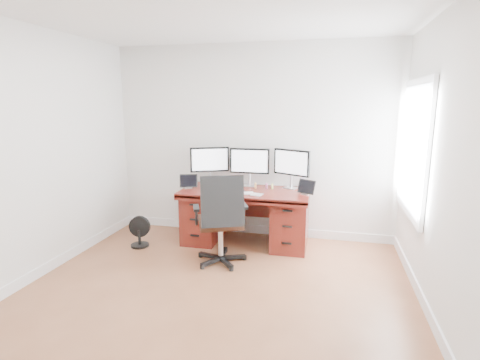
% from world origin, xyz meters
% --- Properties ---
extents(ground, '(4.50, 4.50, 0.00)m').
position_xyz_m(ground, '(0.00, 0.00, 0.00)').
color(ground, brown).
rests_on(ground, ground).
extents(back_wall, '(4.00, 0.10, 2.70)m').
position_xyz_m(back_wall, '(0.00, 2.25, 1.35)').
color(back_wall, white).
rests_on(back_wall, ground).
extents(right_wall, '(0.10, 4.50, 2.70)m').
position_xyz_m(right_wall, '(2.00, 0.11, 1.35)').
color(right_wall, white).
rests_on(right_wall, ground).
extents(desk, '(1.70, 0.80, 0.75)m').
position_xyz_m(desk, '(0.00, 1.83, 0.40)').
color(desk, '#561711').
rests_on(desk, ground).
extents(office_chair, '(0.77, 0.77, 1.10)m').
position_xyz_m(office_chair, '(-0.13, 1.10, 0.36)').
color(office_chair, black).
rests_on(office_chair, ground).
extents(floor_fan, '(0.29, 0.24, 0.41)m').
position_xyz_m(floor_fan, '(-1.35, 1.37, 0.20)').
color(floor_fan, black).
rests_on(floor_fan, ground).
extents(monitor_left, '(0.51, 0.27, 0.53)m').
position_xyz_m(monitor_left, '(-0.58, 2.07, 1.09)').
color(monitor_left, silver).
rests_on(monitor_left, desk).
extents(monitor_center, '(0.55, 0.14, 0.53)m').
position_xyz_m(monitor_center, '(0.00, 2.07, 1.09)').
color(monitor_center, silver).
rests_on(monitor_center, desk).
extents(monitor_right, '(0.50, 0.28, 0.53)m').
position_xyz_m(monitor_right, '(0.58, 2.07, 1.09)').
color(monitor_right, silver).
rests_on(monitor_right, desk).
extents(tablet_left, '(0.25, 0.14, 0.19)m').
position_xyz_m(tablet_left, '(-0.79, 1.75, 0.84)').
color(tablet_left, silver).
rests_on(tablet_left, desk).
extents(tablet_right, '(0.24, 0.18, 0.19)m').
position_xyz_m(tablet_right, '(0.81, 1.75, 0.84)').
color(tablet_right, silver).
rests_on(tablet_right, desk).
extents(keyboard, '(0.28, 0.19, 0.01)m').
position_xyz_m(keyboard, '(0.02, 1.60, 0.76)').
color(keyboard, silver).
rests_on(keyboard, desk).
extents(trackpad, '(0.16, 0.16, 0.01)m').
position_xyz_m(trackpad, '(0.20, 1.58, 0.76)').
color(trackpad, silver).
rests_on(trackpad, desk).
extents(drawing_tablet, '(0.22, 0.16, 0.01)m').
position_xyz_m(drawing_tablet, '(-0.29, 1.62, 0.76)').
color(drawing_tablet, black).
rests_on(drawing_tablet, desk).
extents(phone, '(0.13, 0.09, 0.01)m').
position_xyz_m(phone, '(-0.05, 1.73, 0.76)').
color(phone, black).
rests_on(phone, desk).
extents(figurine_blue, '(0.03, 0.03, 0.08)m').
position_xyz_m(figurine_blue, '(-0.37, 1.95, 0.79)').
color(figurine_blue, '#6B83F0').
rests_on(figurine_blue, desk).
extents(figurine_brown, '(0.03, 0.03, 0.08)m').
position_xyz_m(figurine_brown, '(-0.24, 1.95, 0.79)').
color(figurine_brown, '#946E4C').
rests_on(figurine_brown, desk).
extents(figurine_purple, '(0.03, 0.03, 0.08)m').
position_xyz_m(figurine_purple, '(-0.12, 1.95, 0.79)').
color(figurine_purple, '#A171CD').
rests_on(figurine_purple, desk).
extents(figurine_orange, '(0.03, 0.03, 0.08)m').
position_xyz_m(figurine_orange, '(0.11, 1.95, 0.79)').
color(figurine_orange, '#F5B859').
rests_on(figurine_orange, desk).
extents(figurine_pink, '(0.03, 0.03, 0.08)m').
position_xyz_m(figurine_pink, '(0.26, 1.95, 0.79)').
color(figurine_pink, pink).
rests_on(figurine_pink, desk).
extents(figurine_yellow, '(0.03, 0.03, 0.08)m').
position_xyz_m(figurine_yellow, '(0.34, 1.95, 0.79)').
color(figurine_yellow, '#E6E46E').
rests_on(figurine_yellow, desk).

